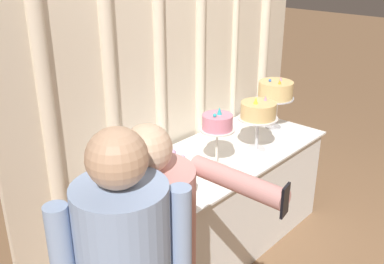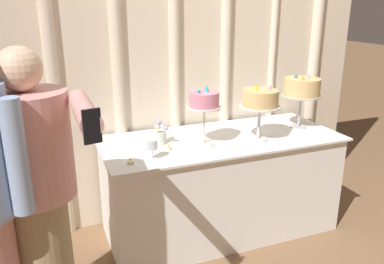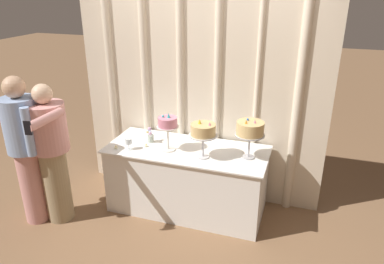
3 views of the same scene
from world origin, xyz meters
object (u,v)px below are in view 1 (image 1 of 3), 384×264
object	(u,v)px
cake_table	(221,199)
tealight_far_left	(176,204)
cake_display_leftmost	(217,125)
wine_glass	(190,181)
cake_display_center	(258,112)
flower_vase	(176,163)
tealight_near_left	(191,178)
cake_display_rightmost	(276,91)

from	to	relation	value
cake_table	tealight_far_left	xyz separation A→B (m)	(-0.71, -0.23, 0.38)
cake_display_leftmost	wine_glass	bearing A→B (deg)	-163.05
cake_table	cake_display_leftmost	size ratio (longest dim) A/B	4.15
cake_display_center	tealight_far_left	distance (m)	0.98
flower_vase	tealight_far_left	distance (m)	0.39
flower_vase	cake_display_leftmost	bearing A→B (deg)	-25.49
cake_display_leftmost	cake_display_center	distance (m)	0.40
flower_vase	tealight_near_left	bearing A→B (deg)	-85.69
cake_display_leftmost	flower_vase	bearing A→B (deg)	154.51
cake_table	cake_display_leftmost	xyz separation A→B (m)	(-0.18, -0.09, 0.66)
cake_display_leftmost	flower_vase	xyz separation A→B (m)	(-0.26, 0.13, -0.22)
cake_display_leftmost	wine_glass	distance (m)	0.46
cake_display_leftmost	tealight_near_left	distance (m)	0.38
tealight_near_left	cake_table	bearing A→B (deg)	12.06
cake_display_leftmost	cake_display_rightmost	bearing A→B (deg)	5.88
cake_display_center	tealight_far_left	bearing A→B (deg)	-174.17
cake_display_center	tealight_near_left	distance (m)	0.70
flower_vase	cake_display_rightmost	bearing A→B (deg)	-2.07
cake_display_center	tealight_near_left	xyz separation A→B (m)	(-0.65, 0.05, -0.27)
cake_display_center	cake_display_rightmost	world-z (taller)	cake_display_rightmost
cake_table	cake_display_rightmost	distance (m)	0.94
cake_display_rightmost	wine_glass	bearing A→B (deg)	-170.45
tealight_near_left	wine_glass	bearing A→B (deg)	-140.58
cake_table	flower_vase	bearing A→B (deg)	175.27
cake_display_leftmost	tealight_near_left	xyz separation A→B (m)	(-0.25, -0.00, -0.28)
flower_vase	cake_display_center	bearing A→B (deg)	-14.88
tealight_far_left	tealight_near_left	world-z (taller)	tealight_near_left
wine_glass	flower_vase	size ratio (longest dim) A/B	0.73
cake_display_center	cake_display_rightmost	xyz separation A→B (m)	(0.44, 0.13, 0.02)
flower_vase	wine_glass	bearing A→B (deg)	-118.59
tealight_far_left	flower_vase	bearing A→B (deg)	44.30
cake_display_center	tealight_far_left	size ratio (longest dim) A/B	9.86
tealight_near_left	cake_display_leftmost	bearing A→B (deg)	0.62
cake_display_center	tealight_far_left	world-z (taller)	cake_display_center
cake_display_center	flower_vase	bearing A→B (deg)	165.12
flower_vase	cake_table	bearing A→B (deg)	-4.73
cake_table	cake_display_rightmost	size ratio (longest dim) A/B	4.09
tealight_far_left	cake_display_center	bearing A→B (deg)	5.83
cake_display_rightmost	flower_vase	bearing A→B (deg)	177.93
cake_display_leftmost	wine_glass	world-z (taller)	cake_display_leftmost
cake_table	wine_glass	world-z (taller)	wine_glass
flower_vase	tealight_near_left	size ratio (longest dim) A/B	4.51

